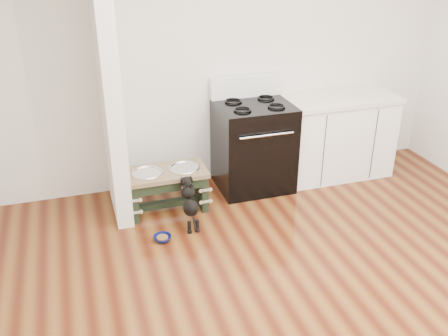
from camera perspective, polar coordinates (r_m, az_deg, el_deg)
The scene contains 8 objects.
ground at distance 3.76m, azimuth 11.57°, elevation -17.25°, with size 5.00×5.00×0.00m, color #461A0C.
room_shell at distance 2.93m, azimuth 14.36°, elevation 6.71°, with size 5.00×5.00×5.00m.
partition_wall at distance 4.61m, azimuth -13.16°, elevation 10.21°, with size 0.15×0.80×2.70m, color silver.
oven_range at distance 5.25m, azimuth 3.37°, elevation 2.66°, with size 0.76×0.69×1.14m.
cabinet_run at distance 5.67m, azimuth 12.62°, elevation 3.62°, with size 1.24×0.64×0.91m.
dog_feeder at distance 4.88m, azimuth -6.56°, elevation -1.64°, with size 0.78×0.41×0.44m.
puppy at distance 4.61m, azimuth -3.95°, elevation -3.84°, with size 0.14×0.40×0.47m.
floor_bowl at distance 4.54m, azimuth -7.06°, elevation -7.97°, with size 0.18×0.18×0.05m.
Camera 1 is at (-1.50, -2.34, 2.54)m, focal length 40.00 mm.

